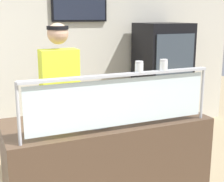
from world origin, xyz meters
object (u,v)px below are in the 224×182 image
(parmesan_shaker, at_px, (139,67))
(pepper_flake_shaker, at_px, (164,65))
(pizza_server, at_px, (94,118))
(drink_fridge, at_px, (162,81))
(pizza_tray, at_px, (91,120))
(worker_figure, at_px, (61,97))

(parmesan_shaker, bearing_deg, pepper_flake_shaker, -0.00)
(pizza_server, distance_m, drink_fridge, 2.36)
(pizza_tray, relative_size, parmesan_shaker, 4.74)
(pepper_flake_shaker, bearing_deg, pizza_server, 152.50)
(pizza_server, distance_m, worker_figure, 0.74)
(pizza_server, bearing_deg, pizza_tray, 151.87)
(pizza_tray, bearing_deg, parmesan_shaker, -42.88)
(pizza_tray, xyz_separation_m, worker_figure, (-0.07, 0.71, 0.04))
(parmesan_shaker, relative_size, worker_figure, 0.05)
(worker_figure, bearing_deg, pizza_tray, -84.20)
(parmesan_shaker, relative_size, drink_fridge, 0.05)
(drink_fridge, bearing_deg, parmesan_shaker, -126.62)
(pizza_tray, bearing_deg, drink_fridge, 43.34)
(pizza_tray, bearing_deg, worker_figure, 95.80)
(pizza_tray, relative_size, drink_fridge, 0.24)
(parmesan_shaker, bearing_deg, drink_fridge, 53.38)
(parmesan_shaker, xyz_separation_m, worker_figure, (-0.37, 0.99, -0.43))
(pepper_flake_shaker, height_order, drink_fridge, drink_fridge)
(pizza_server, height_order, worker_figure, worker_figure)
(pizza_tray, height_order, worker_figure, worker_figure)
(pizza_server, height_order, drink_fridge, drink_fridge)
(pizza_server, distance_m, pepper_flake_shaker, 0.72)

